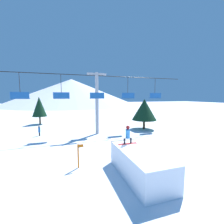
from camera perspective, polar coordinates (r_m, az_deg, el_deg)
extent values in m
plane|color=white|center=(10.72, 11.45, -20.68)|extent=(220.00, 220.00, 0.00)
cone|color=silver|center=(88.46, -15.13, 7.34)|extent=(72.08, 72.08, 14.44)
cube|color=white|center=(9.61, 10.58, -18.78)|extent=(2.11, 4.74, 1.56)
cube|color=silver|center=(11.30, 4.90, -10.82)|extent=(2.11, 0.10, 0.06)
cube|color=#B22D2D|center=(10.49, 5.99, -11.91)|extent=(1.34, 0.26, 0.03)
cylinder|color=black|center=(10.34, 4.79, -11.01)|extent=(0.13, 0.13, 0.37)
cylinder|color=black|center=(10.53, 7.19, -10.73)|extent=(0.13, 0.13, 0.37)
cylinder|color=#1E5693|center=(10.30, 6.03, -8.23)|extent=(0.29, 0.29, 0.62)
sphere|color=maroon|center=(10.20, 6.06, -5.84)|extent=(0.25, 0.25, 0.25)
cylinder|color=#9E9EA3|center=(18.98, -5.75, 3.17)|extent=(0.41, 0.41, 7.74)
cube|color=#9E9EA3|center=(19.16, -5.87, 14.20)|extent=(2.40, 0.24, 0.24)
cylinder|color=black|center=(19.13, -5.87, 13.61)|extent=(24.79, 0.08, 0.08)
cylinder|color=#28282D|center=(19.06, -31.73, 8.58)|extent=(0.06, 0.06, 2.78)
cube|color=#195199|center=(19.02, -31.50, 4.40)|extent=(1.80, 0.44, 0.08)
cube|color=#195199|center=(18.85, -31.68, 5.44)|extent=(1.80, 0.08, 0.70)
cylinder|color=#28282D|center=(18.55, -18.81, 9.24)|extent=(0.06, 0.06, 2.78)
cube|color=#195199|center=(18.52, -18.67, 4.94)|extent=(1.80, 0.44, 0.08)
cube|color=#195199|center=(18.34, -18.71, 6.02)|extent=(1.80, 0.08, 0.70)
cylinder|color=#28282D|center=(18.99, -5.82, 9.44)|extent=(0.06, 0.06, 2.78)
cube|color=#195199|center=(18.96, -5.78, 5.24)|extent=(1.80, 0.44, 0.08)
cube|color=#195199|center=(18.78, -5.67, 6.30)|extent=(1.80, 0.08, 0.70)
cylinder|color=#28282D|center=(20.32, 6.03, 9.21)|extent=(0.06, 0.06, 2.78)
cube|color=#195199|center=(20.28, 5.98, 5.28)|extent=(1.80, 0.44, 0.08)
cube|color=#195199|center=(20.12, 6.21, 6.27)|extent=(1.80, 0.08, 0.70)
cylinder|color=#28282D|center=(22.37, 16.05, 8.71)|extent=(0.06, 0.06, 2.78)
cube|color=#195199|center=(22.34, 15.94, 5.15)|extent=(1.80, 0.44, 0.08)
cube|color=#195199|center=(22.19, 16.23, 6.04)|extent=(1.80, 0.08, 0.70)
cylinder|color=#4C3823|center=(22.60, 12.08, -4.65)|extent=(0.35, 0.35, 1.35)
cone|color=black|center=(22.31, 12.20, 0.93)|extent=(3.55, 3.55, 3.06)
cylinder|color=#4C3823|center=(28.76, -25.73, -2.85)|extent=(0.28, 0.28, 1.35)
cone|color=black|center=(28.52, -25.95, 1.87)|extent=(2.35, 2.35, 3.40)
cylinder|color=orange|center=(10.65, -12.75, -16.09)|extent=(0.10, 0.10, 1.62)
cube|color=orange|center=(10.43, -11.83, -12.51)|extent=(0.36, 0.02, 0.20)
cylinder|color=black|center=(20.40, -25.91, -7.56)|extent=(0.17, 0.17, 0.45)
cylinder|color=#1E5693|center=(20.29, -25.97, -6.12)|extent=(0.24, 0.24, 0.60)
sphere|color=#232328|center=(20.22, -26.02, -5.04)|extent=(0.18, 0.18, 0.18)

